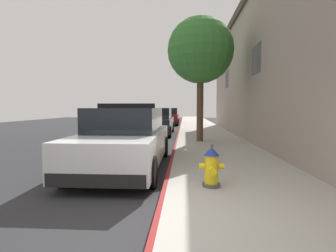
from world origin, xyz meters
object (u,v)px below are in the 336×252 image
object	(u,v)px
parked_car_dark_far	(169,117)
street_tree	(200,51)
police_cruiser	(126,139)
parked_car_silver_ahead	(156,122)
fire_hydrant	(212,167)

from	to	relation	value
parked_car_dark_far	street_tree	bearing A→B (deg)	-80.99
police_cruiser	street_tree	xyz separation A→B (m)	(2.16, 4.46, 3.19)
parked_car_silver_ahead	parked_car_dark_far	world-z (taller)	same
police_cruiser	fire_hydrant	bearing A→B (deg)	-46.53
parked_car_silver_ahead	street_tree	bearing A→B (deg)	-61.46
police_cruiser	parked_car_dark_far	world-z (taller)	police_cruiser
police_cruiser	street_tree	distance (m)	5.89
parked_car_silver_ahead	parked_car_dark_far	distance (m)	9.26
parked_car_silver_ahead	street_tree	size ratio (longest dim) A/B	0.94
police_cruiser	parked_car_silver_ahead	xyz separation A→B (m)	(-0.15, 8.70, -0.00)
police_cruiser	parked_car_silver_ahead	distance (m)	8.70
fire_hydrant	street_tree	distance (m)	7.41
parked_car_silver_ahead	parked_car_dark_far	bearing A→B (deg)	88.97
police_cruiser	parked_car_dark_far	xyz separation A→B (m)	(0.02, 17.96, -0.00)
parked_car_dark_far	parked_car_silver_ahead	bearing A→B (deg)	-91.03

